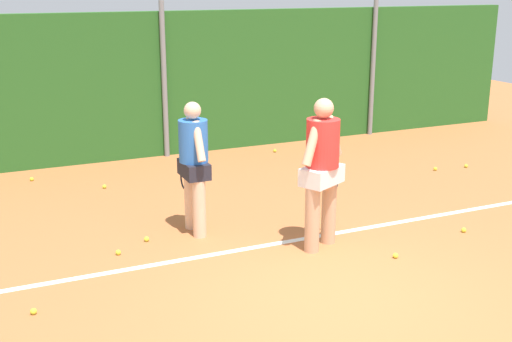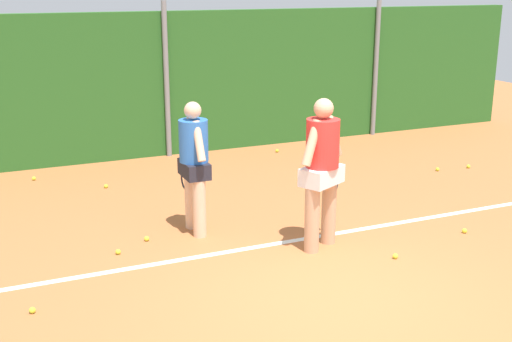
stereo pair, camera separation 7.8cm
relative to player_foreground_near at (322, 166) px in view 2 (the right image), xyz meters
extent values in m
plane|color=#B76638|center=(-0.49, 0.62, -1.08)|extent=(26.33, 26.33, 0.00)
cube|color=#286023|center=(-0.49, 5.35, 0.29)|extent=(16.19, 0.25, 2.74)
cylinder|color=gray|center=(-0.49, 5.17, 0.39)|extent=(0.10, 0.10, 2.94)
cylinder|color=gray|center=(4.18, 5.17, 0.39)|extent=(0.10, 0.10, 2.94)
cube|color=white|center=(-0.49, 0.31, -1.08)|extent=(11.83, 0.10, 0.01)
cylinder|color=tan|center=(-0.17, -0.09, -0.66)|extent=(0.19, 0.19, 0.84)
cylinder|color=tan|center=(0.16, 0.08, -0.66)|extent=(0.19, 0.19, 0.84)
cube|color=white|center=(0.00, 0.00, -0.12)|extent=(0.65, 0.55, 0.23)
cylinder|color=red|center=(0.00, 0.00, 0.29)|extent=(0.41, 0.41, 0.60)
sphere|color=tan|center=(0.00, 0.00, 0.72)|extent=(0.24, 0.24, 0.24)
cylinder|color=tan|center=(-0.21, -0.11, 0.33)|extent=(0.32, 0.22, 0.57)
cylinder|color=tan|center=(0.21, 0.10, 0.33)|extent=(0.32, 0.22, 0.57)
cylinder|color=black|center=(0.26, 0.19, -0.06)|extent=(0.03, 0.03, 0.28)
torus|color=#26262B|center=(0.26, 0.19, -0.33)|extent=(0.26, 0.15, 0.28)
cylinder|color=beige|center=(-1.29, 0.96, -0.69)|extent=(0.17, 0.17, 0.78)
cylinder|color=beige|center=(-1.29, 1.31, -0.69)|extent=(0.17, 0.17, 0.78)
cube|color=#23232D|center=(-1.29, 1.13, -0.19)|extent=(0.31, 0.52, 0.21)
cylinder|color=blue|center=(-1.29, 1.13, 0.19)|extent=(0.38, 0.38, 0.56)
sphere|color=beige|center=(-1.29, 1.13, 0.60)|extent=(0.23, 0.23, 0.23)
cylinder|color=beige|center=(-1.29, 0.91, 0.23)|extent=(0.11, 0.32, 0.52)
cylinder|color=beige|center=(-1.29, 1.35, 0.23)|extent=(0.11, 0.32, 0.52)
cylinder|color=black|center=(-1.34, 1.44, -0.14)|extent=(0.03, 0.03, 0.28)
torus|color=#26262B|center=(-1.34, 1.44, -0.41)|extent=(0.02, 0.28, 0.28)
sphere|color=#CCDB33|center=(1.55, 4.58, -1.05)|extent=(0.07, 0.07, 0.07)
sphere|color=#CCDB33|center=(-3.08, 4.51, -1.05)|extent=(0.07, 0.07, 0.07)
sphere|color=#CCDB33|center=(-3.56, -0.37, -1.05)|extent=(0.07, 0.07, 0.07)
sphere|color=#CCDB33|center=(-2.43, 0.78, -1.05)|extent=(0.07, 0.07, 0.07)
sphere|color=#CCDB33|center=(1.36, 2.27, -1.05)|extent=(0.07, 0.07, 0.07)
sphere|color=#CCDB33|center=(4.26, 2.15, -1.05)|extent=(0.07, 0.07, 0.07)
sphere|color=#CCDB33|center=(0.67, -0.70, -1.05)|extent=(0.07, 0.07, 0.07)
sphere|color=#CCDB33|center=(2.03, -0.37, -1.05)|extent=(0.07, 0.07, 0.07)
sphere|color=#CCDB33|center=(-2.03, 3.58, -1.05)|extent=(0.07, 0.07, 0.07)
sphere|color=#CCDB33|center=(3.62, 2.22, -1.05)|extent=(0.07, 0.07, 0.07)
sphere|color=#CCDB33|center=(-1.99, 1.07, -1.05)|extent=(0.07, 0.07, 0.07)
camera|label=1|loc=(-3.94, -6.81, 2.20)|focal=46.06mm
camera|label=2|loc=(-3.87, -6.85, 2.20)|focal=46.06mm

